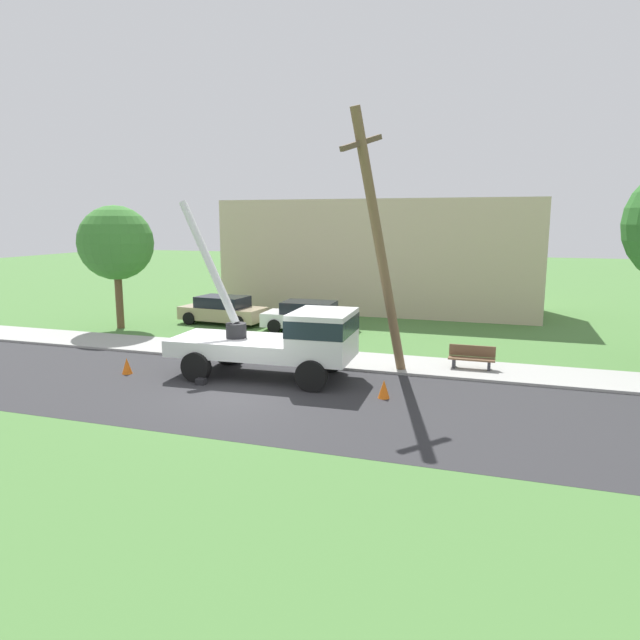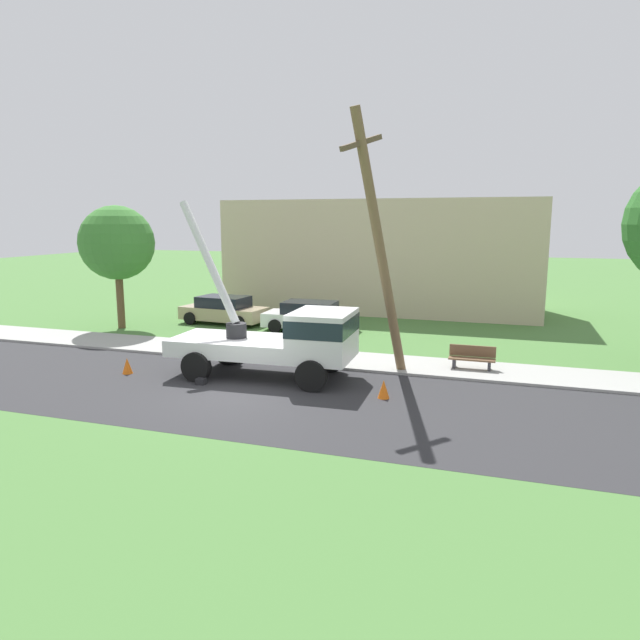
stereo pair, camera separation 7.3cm
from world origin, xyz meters
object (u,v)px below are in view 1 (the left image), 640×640
roadside_tree_near (116,243)px  traffic_cone_ahead (384,389)px  leaning_utility_pole (379,245)px  parked_sedan_white (309,316)px  parked_sedan_tan (223,310)px  park_bench (472,358)px  utility_truck (286,337)px  traffic_cone_behind (127,366)px

roadside_tree_near → traffic_cone_ahead: bearing=-25.5°
leaning_utility_pole → parked_sedan_white: size_ratio=1.96×
parked_sedan_tan → roadside_tree_near: roadside_tree_near is taller
park_bench → roadside_tree_near: bearing=170.1°
utility_truck → parked_sedan_white: 8.38m
park_bench → utility_truck: bearing=-153.7°
traffic_cone_behind → roadside_tree_near: bearing=128.5°
traffic_cone_behind → parked_sedan_white: parked_sedan_white is taller
leaning_utility_pole → parked_sedan_white: leaning_utility_pole is taller
leaning_utility_pole → parked_sedan_white: (-4.94, 7.18, -3.76)m
utility_truck → roadside_tree_near: 12.86m
parked_sedan_tan → park_bench: (12.75, -5.61, -0.25)m
parked_sedan_tan → roadside_tree_near: size_ratio=0.76×
leaning_utility_pole → parked_sedan_white: 9.49m
leaning_utility_pole → utility_truck: bearing=-162.5°
traffic_cone_ahead → park_bench: (2.30, 4.05, 0.18)m
traffic_cone_ahead → roadside_tree_near: size_ratio=0.09×
utility_truck → parked_sedan_tan: utility_truck is taller
traffic_cone_behind → park_bench: 12.08m
leaning_utility_pole → traffic_cone_ahead: leaning_utility_pole is taller
leaning_utility_pole → traffic_cone_behind: leaning_utility_pole is taller
utility_truck → traffic_cone_ahead: size_ratio=12.25×
traffic_cone_ahead → parked_sedan_tan: (-10.45, 9.66, 0.43)m
traffic_cone_ahead → parked_sedan_tan: 14.24m
traffic_cone_behind → parked_sedan_white: bearing=69.7°
leaning_utility_pole → roadside_tree_near: size_ratio=1.46×
parked_sedan_tan → roadside_tree_near: bearing=-148.0°
roadside_tree_near → traffic_cone_behind: bearing=-51.5°
traffic_cone_behind → parked_sedan_white: (3.45, 9.32, 0.43)m
park_bench → parked_sedan_white: bearing=146.7°
traffic_cone_ahead → traffic_cone_behind: (-9.05, -0.08, 0.00)m
parked_sedan_white → park_bench: (7.90, -5.18, -0.25)m
traffic_cone_ahead → roadside_tree_near: (-14.70, 7.01, 3.89)m
roadside_tree_near → parked_sedan_tan: bearing=32.0°
traffic_cone_ahead → parked_sedan_tan: size_ratio=0.12×
parked_sedan_white → park_bench: bearing=-33.3°
leaning_utility_pole → traffic_cone_behind: bearing=-165.7°
parked_sedan_tan → park_bench: bearing=-23.8°
leaning_utility_pole → park_bench: 5.37m
leaning_utility_pole → roadside_tree_near: leaning_utility_pole is taller
traffic_cone_behind → parked_sedan_tan: 9.86m
traffic_cone_ahead → traffic_cone_behind: 9.06m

